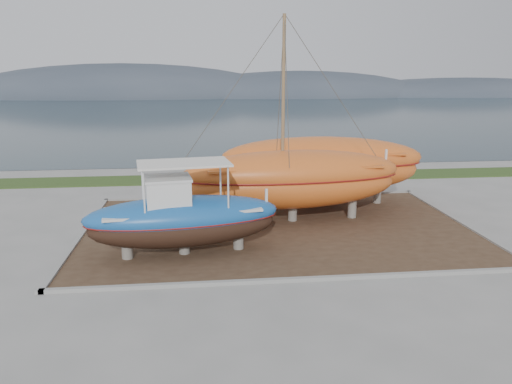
{
  "coord_description": "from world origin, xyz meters",
  "views": [
    {
      "loc": [
        -3.53,
        -18.52,
        7.46
      ],
      "look_at": [
        -1.05,
        4.0,
        1.86
      ],
      "focal_mm": 35.0,
      "sensor_mm": 36.0,
      "label": 1
    }
  ],
  "objects_px": {
    "blue_caique": "(183,209)",
    "orange_bare_hull": "(321,171)",
    "white_dinghy": "(163,213)",
    "orange_sailboat": "(294,122)"
  },
  "relations": [
    {
      "from": "blue_caique",
      "to": "orange_bare_hull",
      "type": "height_order",
      "value": "blue_caique"
    },
    {
      "from": "orange_bare_hull",
      "to": "orange_sailboat",
      "type": "bearing_deg",
      "value": -119.25
    },
    {
      "from": "blue_caique",
      "to": "orange_sailboat",
      "type": "relative_size",
      "value": 0.73
    },
    {
      "from": "blue_caique",
      "to": "orange_sailboat",
      "type": "height_order",
      "value": "orange_sailboat"
    },
    {
      "from": "blue_caique",
      "to": "white_dinghy",
      "type": "distance_m",
      "value": 4.4
    },
    {
      "from": "blue_caique",
      "to": "white_dinghy",
      "type": "bearing_deg",
      "value": 97.58
    },
    {
      "from": "white_dinghy",
      "to": "blue_caique",
      "type": "bearing_deg",
      "value": -55.99
    },
    {
      "from": "white_dinghy",
      "to": "orange_bare_hull",
      "type": "xyz_separation_m",
      "value": [
        8.57,
        3.15,
        1.24
      ]
    },
    {
      "from": "orange_sailboat",
      "to": "orange_bare_hull",
      "type": "height_order",
      "value": "orange_sailboat"
    },
    {
      "from": "blue_caique",
      "to": "orange_bare_hull",
      "type": "xyz_separation_m",
      "value": [
        7.44,
        7.2,
        -0.07
      ]
    }
  ]
}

